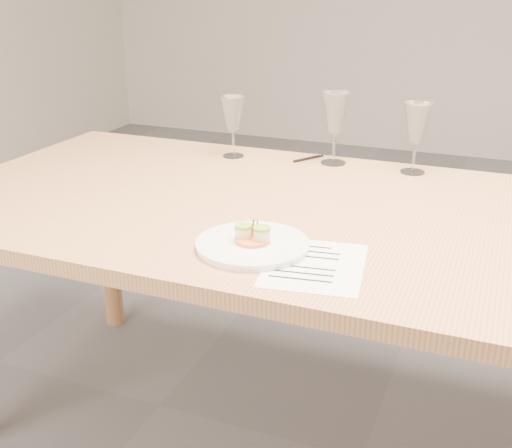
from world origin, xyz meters
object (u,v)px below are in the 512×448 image
at_px(ballpoint_pen, 309,158).
at_px(wine_glass_0, 233,115).
at_px(dinner_plate, 253,244).
at_px(wine_glass_1, 335,114).
at_px(dining_table, 379,243).
at_px(wine_glass_2, 417,124).
at_px(recipe_sheet, 314,265).

height_order(ballpoint_pen, wine_glass_0, wine_glass_0).
relative_size(ballpoint_pen, wine_glass_0, 0.56).
relative_size(dinner_plate, wine_glass_0, 1.27).
relative_size(dinner_plate, wine_glass_1, 1.12).
relative_size(dining_table, dinner_plate, 9.67).
height_order(dinner_plate, ballpoint_pen, dinner_plate).
bearing_deg(wine_glass_1, wine_glass_0, -172.40).
distance_m(dinner_plate, wine_glass_1, 0.72).
relative_size(ballpoint_pen, wine_glass_2, 0.53).
xyz_separation_m(wine_glass_1, wine_glass_2, (0.25, -0.01, -0.01)).
distance_m(recipe_sheet, wine_glass_1, 0.78).
distance_m(recipe_sheet, wine_glass_2, 0.75).
height_order(dining_table, dinner_plate, dinner_plate).
bearing_deg(ballpoint_pen, dinner_plate, -140.95).
bearing_deg(recipe_sheet, dining_table, 69.58).
distance_m(ballpoint_pen, wine_glass_0, 0.28).
xyz_separation_m(dinner_plate, wine_glass_1, (-0.02, 0.71, 0.14)).
height_order(recipe_sheet, ballpoint_pen, ballpoint_pen).
bearing_deg(dinner_plate, wine_glass_2, 71.87).
relative_size(dining_table, wine_glass_0, 12.32).
bearing_deg(ballpoint_pen, recipe_sheet, -130.47).
bearing_deg(wine_glass_1, ballpoint_pen, 171.99).
distance_m(recipe_sheet, ballpoint_pen, 0.79).
distance_m(dining_table, dinner_plate, 0.37).
relative_size(wine_glass_1, wine_glass_2, 1.06).
bearing_deg(recipe_sheet, wine_glass_0, 116.79).
relative_size(recipe_sheet, wine_glass_0, 1.44).
height_order(dining_table, wine_glass_0, wine_glass_0).
height_order(wine_glass_1, wine_glass_2, wine_glass_1).
distance_m(dining_table, wine_glass_0, 0.70).
distance_m(wine_glass_0, wine_glass_2, 0.57).
bearing_deg(wine_glass_1, recipe_sheet, -77.28).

